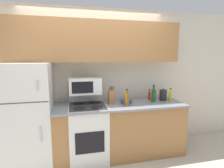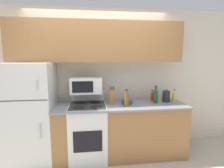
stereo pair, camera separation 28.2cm
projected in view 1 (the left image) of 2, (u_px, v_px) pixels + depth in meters
name	position (u px, v px, depth m)	size (l,w,h in m)	color
ground_plane	(103.00, 168.00, 2.70)	(12.00, 12.00, 0.00)	beige
wall_back	(95.00, 80.00, 3.23)	(8.00, 0.05, 2.55)	beige
lower_cabinets	(120.00, 129.00, 3.01)	(2.18, 0.67, 0.91)	#9E6B3D
refrigerator	(28.00, 115.00, 2.68)	(0.73, 0.74, 1.61)	silver
upper_cabinets	(96.00, 42.00, 2.94)	(2.91, 0.33, 0.68)	#9E6B3D
stove	(88.00, 132.00, 2.88)	(0.60, 0.66, 1.08)	silver
microwave	(85.00, 86.00, 2.91)	(0.52, 0.31, 0.26)	silver
knife_block	(112.00, 97.00, 2.94)	(0.10, 0.10, 0.30)	#9E6B3D
bowl	(126.00, 101.00, 2.99)	(0.21, 0.21, 0.07)	#335B84
bottle_wine_green	(154.00, 95.00, 3.08)	(0.08, 0.08, 0.30)	#194C23
bottle_hot_sauce	(149.00, 96.00, 3.23)	(0.05, 0.05, 0.20)	red
bottle_whiskey	(127.00, 99.00, 2.80)	(0.08, 0.08, 0.28)	brown
bottle_cooking_spray	(170.00, 95.00, 3.21)	(0.06, 0.06, 0.22)	gold
kettle	(163.00, 95.00, 3.17)	(0.13, 0.13, 0.22)	black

